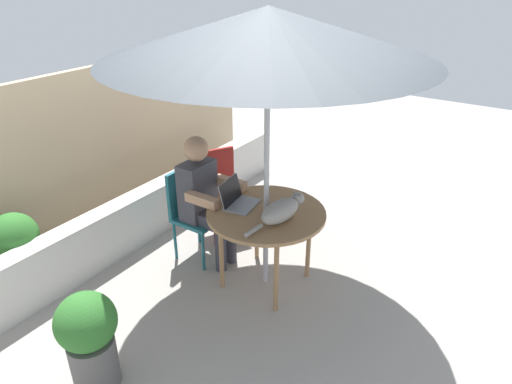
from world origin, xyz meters
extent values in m
plane|color=gray|center=(0.00, 0.00, 0.00)|extent=(14.00, 14.00, 0.00)
cube|color=tan|center=(0.00, 2.12, 0.81)|extent=(4.71, 0.08, 1.63)
cube|color=beige|center=(0.00, 1.42, 0.26)|extent=(4.24, 0.20, 0.52)
cylinder|color=#9E754C|center=(0.00, 0.00, 0.70)|extent=(0.99, 0.99, 0.03)
cylinder|color=#9E754C|center=(0.27, 0.27, 0.34)|extent=(0.04, 0.04, 0.68)
cylinder|color=#9E754C|center=(-0.27, 0.27, 0.34)|extent=(0.04, 0.04, 0.68)
cylinder|color=#9E754C|center=(-0.27, -0.27, 0.34)|extent=(0.04, 0.04, 0.68)
cylinder|color=#9E754C|center=(0.27, -0.27, 0.34)|extent=(0.04, 0.04, 0.68)
cylinder|color=#B7B7BC|center=(0.00, 0.00, 1.04)|extent=(0.04, 0.04, 2.09)
cone|color=#2D3338|center=(0.00, 0.00, 2.11)|extent=(2.38, 2.38, 0.36)
sphere|color=#B7B7BC|center=(0.00, 0.00, 2.12)|extent=(0.06, 0.06, 0.06)
cube|color=#1E606B|center=(0.00, 0.73, 0.42)|extent=(0.40, 0.40, 0.04)
cube|color=#1E606B|center=(0.00, 0.91, 0.65)|extent=(0.40, 0.04, 0.44)
cylinder|color=#1E606B|center=(0.17, 0.90, 0.20)|extent=(0.03, 0.03, 0.40)
cylinder|color=#1E606B|center=(-0.17, 0.90, 0.20)|extent=(0.03, 0.03, 0.40)
cylinder|color=#1E606B|center=(-0.17, 0.56, 0.20)|extent=(0.03, 0.03, 0.40)
cylinder|color=#1E606B|center=(0.17, 0.56, 0.20)|extent=(0.03, 0.03, 0.40)
cube|color=maroon|center=(0.44, 0.79, 0.42)|extent=(0.54, 0.54, 0.04)
cube|color=maroon|center=(0.53, 0.95, 0.65)|extent=(0.37, 0.23, 0.44)
cylinder|color=maroon|center=(0.67, 0.86, 0.20)|extent=(0.03, 0.03, 0.40)
cylinder|color=maroon|center=(0.38, 1.03, 0.20)|extent=(0.03, 0.03, 0.40)
cylinder|color=maroon|center=(0.21, 0.73, 0.20)|extent=(0.03, 0.03, 0.40)
cylinder|color=maroon|center=(0.51, 0.56, 0.20)|extent=(0.03, 0.03, 0.40)
cube|color=#3F3F47|center=(0.00, 0.73, 0.70)|extent=(0.34, 0.20, 0.54)
sphere|color=tan|center=(0.00, 0.72, 1.10)|extent=(0.22, 0.22, 0.22)
cube|color=#383842|center=(-0.08, 0.58, 0.48)|extent=(0.12, 0.30, 0.12)
cylinder|color=#383842|center=(-0.08, 0.43, 0.22)|extent=(0.10, 0.10, 0.43)
cube|color=#383842|center=(0.08, 0.58, 0.48)|extent=(0.12, 0.30, 0.12)
cylinder|color=#383842|center=(0.08, 0.43, 0.22)|extent=(0.10, 0.10, 0.43)
cube|color=tan|center=(-0.20, 0.51, 0.75)|extent=(0.08, 0.32, 0.08)
cube|color=tan|center=(0.20, 0.51, 0.75)|extent=(0.08, 0.32, 0.08)
cube|color=gray|center=(-0.03, 0.22, 0.72)|extent=(0.33, 0.26, 0.02)
cube|color=black|center=(-0.05, 0.32, 0.83)|extent=(0.31, 0.10, 0.20)
cube|color=gray|center=(-0.05, 0.33, 0.83)|extent=(0.31, 0.10, 0.20)
ellipsoid|color=gray|center=(-0.06, -0.17, 0.80)|extent=(0.42, 0.24, 0.17)
sphere|color=gray|center=(0.16, -0.20, 0.82)|extent=(0.11, 0.11, 0.11)
ellipsoid|color=white|center=(0.05, -0.19, 0.76)|extent=(0.13, 0.13, 0.09)
cylinder|color=gray|center=(-0.34, -0.10, 0.74)|extent=(0.18, 0.06, 0.04)
cone|color=gray|center=(0.16, -0.23, 0.87)|extent=(0.04, 0.04, 0.03)
cone|color=gray|center=(0.17, -0.17, 0.87)|extent=(0.04, 0.04, 0.03)
cylinder|color=#595654|center=(-1.55, 0.35, 0.19)|extent=(0.31, 0.31, 0.37)
ellipsoid|color=#2D6B28|center=(-1.55, 0.35, 0.54)|extent=(0.39, 0.39, 0.38)
cylinder|color=#595654|center=(-1.22, 1.71, 0.17)|extent=(0.36, 0.36, 0.35)
ellipsoid|color=#2D6B28|center=(-1.22, 1.71, 0.51)|extent=(0.41, 0.41, 0.39)
camera|label=1|loc=(-2.79, -1.76, 2.55)|focal=32.30mm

